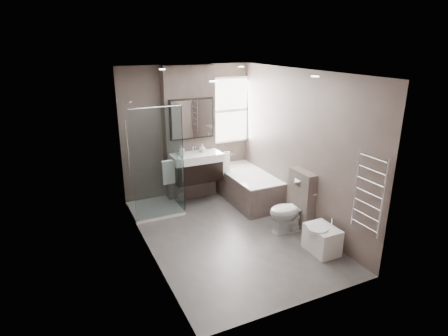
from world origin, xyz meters
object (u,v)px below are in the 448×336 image
toilet (290,211)px  bidet (322,239)px  vanity (197,167)px  bathtub (247,186)px

toilet → bidet: size_ratio=1.37×
toilet → vanity: bearing=-144.3°
bathtub → bidet: (0.09, -2.15, -0.10)m
toilet → bidet: (0.04, -0.76, -0.15)m
vanity → bathtub: size_ratio=0.59×
bathtub → toilet: (0.05, -1.39, 0.04)m
toilet → bidet: 0.77m
vanity → bathtub: 1.07m
bathtub → toilet: size_ratio=2.22×
vanity → toilet: bearing=-60.6°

